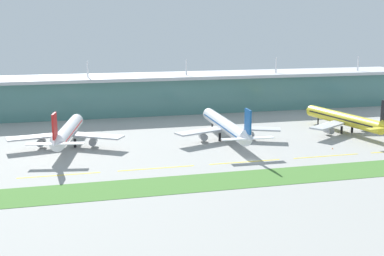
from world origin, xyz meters
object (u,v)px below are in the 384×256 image
at_px(airliner_near_middle, 67,132).
at_px(safety_cone_left_wingtip, 332,148).
at_px(airliner_center, 226,126).
at_px(airliner_far_middle, 345,119).

xyz_separation_m(airliner_near_middle, safety_cone_left_wingtip, (107.06, -31.12, -6.09)).
height_order(airliner_center, airliner_far_middle, same).
bearing_deg(safety_cone_left_wingtip, airliner_near_middle, 163.79).
distance_m(airliner_near_middle, airliner_far_middle, 129.11).
relative_size(airliner_center, safety_cone_left_wingtip, 96.57).
relative_size(airliner_near_middle, airliner_center, 0.86).
xyz_separation_m(airliner_near_middle, airliner_far_middle, (129.05, -4.08, 0.00)).
distance_m(airliner_near_middle, safety_cone_left_wingtip, 111.66).
distance_m(airliner_center, airliner_far_middle, 60.14).
bearing_deg(airliner_near_middle, safety_cone_left_wingtip, -16.21).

